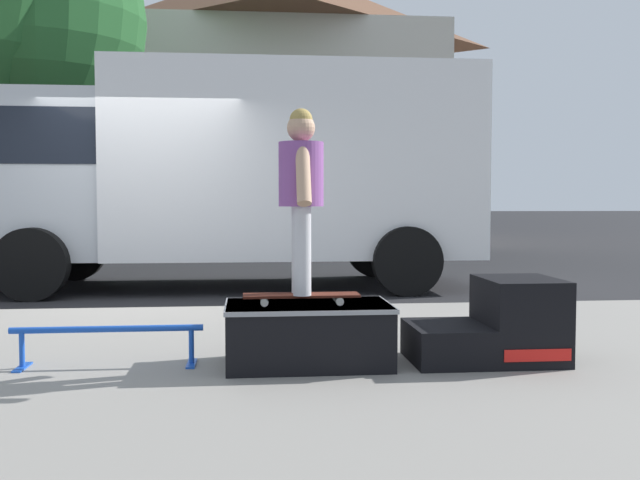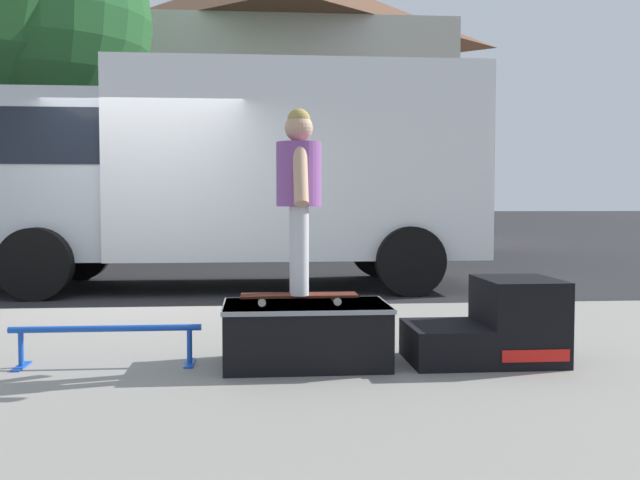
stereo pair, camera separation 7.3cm
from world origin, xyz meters
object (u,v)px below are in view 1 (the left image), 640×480
(kicker_ramp, at_px, (497,327))
(skate_box, at_px, (308,332))
(grind_rail, at_px, (107,337))
(box_truck, at_px, (224,167))
(skater_kid, at_px, (301,185))
(skateboard, at_px, (301,296))

(kicker_ramp, bearing_deg, skate_box, 179.99)
(grind_rail, relative_size, box_truck, 0.18)
(skate_box, xyz_separation_m, box_truck, (-0.72, 5.52, 1.36))
(grind_rail, bearing_deg, skate_box, -3.86)
(skater_kid, bearing_deg, kicker_ramp, 0.98)
(skate_box, relative_size, box_truck, 0.16)
(skate_box, height_order, box_truck, box_truck)
(skater_kid, bearing_deg, box_truck, 96.87)
(skateboard, distance_m, box_truck, 5.69)
(grind_rail, height_order, skateboard, skateboard)
(grind_rail, xyz_separation_m, skater_kid, (1.30, -0.11, 1.01))
(grind_rail, relative_size, skater_kid, 1.03)
(grind_rail, bearing_deg, box_truck, 83.40)
(skate_box, bearing_deg, grind_rail, 176.14)
(skateboard, xyz_separation_m, box_truck, (-0.67, 5.55, 1.11))
(skate_box, distance_m, kicker_ramp, 1.32)
(box_truck, bearing_deg, grind_rail, -96.60)
(grind_rail, distance_m, skateboard, 1.33)
(skate_box, relative_size, skater_kid, 0.90)
(skate_box, distance_m, skateboard, 0.26)
(grind_rail, distance_m, skater_kid, 1.65)
(skateboard, bearing_deg, box_truck, 96.87)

